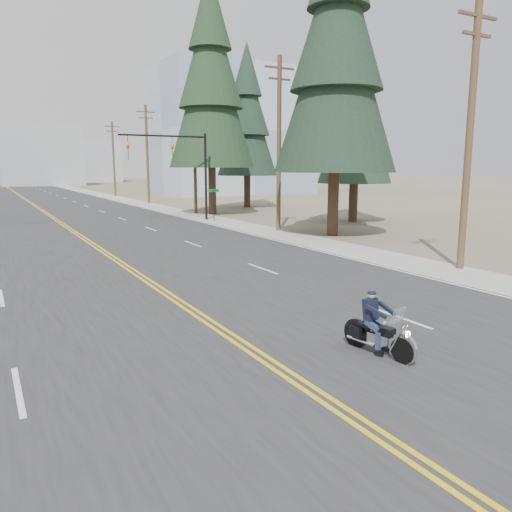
{
  "coord_description": "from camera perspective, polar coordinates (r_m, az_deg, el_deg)",
  "views": [
    {
      "loc": [
        -5.33,
        -6.17,
        4.3
      ],
      "look_at": [
        1.99,
        7.11,
        1.6
      ],
      "focal_mm": 35.0,
      "sensor_mm": 36.0,
      "label": 1
    }
  ],
  "objects": [
    {
      "name": "utility_pole_e",
      "position": [
        78.24,
        -15.96,
        10.77
      ],
      "size": [
        2.2,
        0.3,
        11.0
      ],
      "color": "brown",
      "rests_on": "ground"
    },
    {
      "name": "conifer_near",
      "position": [
        32.89,
        9.28,
        22.58
      ],
      "size": [
        7.55,
        7.55,
        19.98
      ],
      "rotation": [
        0.0,
        0.0,
        0.13
      ],
      "color": "#382619",
      "rests_on": "ground"
    },
    {
      "name": "conifer_far",
      "position": [
        54.84,
        -1.05,
        15.91
      ],
      "size": [
        6.41,
        6.41,
        17.17
      ],
      "rotation": [
        0.0,
        0.0,
        -0.13
      ],
      "color": "#382619",
      "rests_on": "ground"
    },
    {
      "name": "utility_pole_a",
      "position": [
        22.82,
        23.24,
        12.9
      ],
      "size": [
        2.2,
        0.3,
        11.0
      ],
      "color": "brown",
      "rests_on": "ground"
    },
    {
      "name": "conifer_mid",
      "position": [
        40.92,
        11.4,
        16.25
      ],
      "size": [
        5.76,
        5.76,
        15.37
      ],
      "rotation": [
        0.0,
        0.0,
        -0.13
      ],
      "color": "#382619",
      "rests_on": "ground"
    },
    {
      "name": "traffic_mast_right",
      "position": [
        40.77,
        -8.46,
        10.89
      ],
      "size": [
        7.1,
        0.26,
        7.0
      ],
      "color": "black",
      "rests_on": "ground"
    },
    {
      "name": "street_sign",
      "position": [
        39.68,
        -4.84,
        6.46
      ],
      "size": [
        0.9,
        0.06,
        2.62
      ],
      "color": "black",
      "rests_on": "ground"
    },
    {
      "name": "utility_pole_c",
      "position": [
        47.66,
        -7.02,
        11.75
      ],
      "size": [
        2.2,
        0.3,
        11.0
      ],
      "color": "brown",
      "rests_on": "ground"
    },
    {
      "name": "ground_plane",
      "position": [
        9.22,
        11.09,
        -17.92
      ],
      "size": [
        400.0,
        400.0,
        0.0
      ],
      "primitive_type": "plane",
      "color": "#776D56",
      "rests_on": "ground"
    },
    {
      "name": "haze_bldg_e",
      "position": [
        159.1,
        -18.16,
        10.23
      ],
      "size": [
        14.0,
        14.0,
        12.0
      ],
      "primitive_type": "cube",
      "color": "#B7BCC6",
      "rests_on": "ground"
    },
    {
      "name": "sidewalk_right",
      "position": [
        78.13,
        -16.48,
        6.54
      ],
      "size": [
        3.0,
        200.0,
        0.01
      ],
      "primitive_type": "cube",
      "color": "#A5A5A0",
      "rests_on": "ground"
    },
    {
      "name": "conifer_tall",
      "position": [
        47.21,
        -5.22,
        19.78
      ],
      "size": [
        7.69,
        7.69,
        21.37
      ],
      "rotation": [
        0.0,
        0.0,
        0.16
      ],
      "color": "#382619",
      "rests_on": "ground"
    },
    {
      "name": "utility_pole_d",
      "position": [
        61.82,
        -12.33,
        11.44
      ],
      "size": [
        2.2,
        0.3,
        11.5
      ],
      "color": "brown",
      "rests_on": "ground"
    },
    {
      "name": "haze_bldg_b",
      "position": [
        131.88,
        -23.46,
        10.46
      ],
      "size": [
        18.0,
        14.0,
        14.0
      ],
      "primitive_type": "cube",
      "color": "#ADB2B7",
      "rests_on": "ground"
    },
    {
      "name": "haze_bldg_c",
      "position": [
        124.79,
        -7.7,
        12.18
      ],
      "size": [
        16.0,
        12.0,
        18.0
      ],
      "primitive_type": "cube",
      "color": "#B7BCC6",
      "rests_on": "ground"
    },
    {
      "name": "utility_pole_b",
      "position": [
        34.23,
        2.64,
        12.91
      ],
      "size": [
        2.2,
        0.3,
        11.5
      ],
      "color": "brown",
      "rests_on": "ground"
    },
    {
      "name": "glass_building",
      "position": [
        85.02,
        -2.82,
        13.94
      ],
      "size": [
        24.0,
        16.0,
        20.0
      ],
      "primitive_type": "cube",
      "color": "#9EB5CC",
      "rests_on": "ground"
    },
    {
      "name": "motorcyclist",
      "position": [
        11.93,
        13.92,
        -7.56
      ],
      "size": [
        1.1,
        2.01,
        1.49
      ],
      "primitive_type": null,
      "rotation": [
        0.0,
        0.0,
        3.29
      ],
      "color": "black",
      "rests_on": "ground"
    },
    {
      "name": "road",
      "position": [
        76.48,
        -24.95,
        5.95
      ],
      "size": [
        20.0,
        200.0,
        0.01
      ],
      "primitive_type": "cube",
      "color": "#303033",
      "rests_on": "ground"
    }
  ]
}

